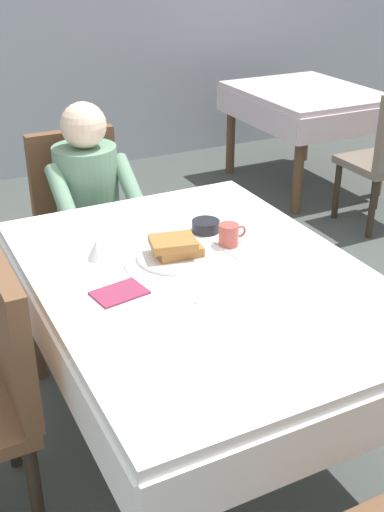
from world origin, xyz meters
The scene contains 14 objects.
ground_plane centered at (0.00, 0.00, 0.00)m, with size 14.00×14.00×0.00m, color #474C47.
dining_table_main centered at (0.00, 0.00, 0.65)m, with size 1.12×1.52×0.74m.
chair_diner centered at (-0.07, 1.17, 0.53)m, with size 0.44×0.45×0.93m.
diner_person centered at (-0.07, 1.01, 0.67)m, with size 0.40×0.43×1.12m.
plate_breakfast centered at (-0.03, 0.14, 0.75)m, with size 0.28×0.28×0.02m, color white.
breakfast_stack centered at (-0.03, 0.14, 0.79)m, with size 0.20×0.16×0.07m.
cup_coffee centered at (0.19, 0.15, 0.78)m, with size 0.11×0.08×0.08m.
bowl_butter centered at (0.17, 0.30, 0.76)m, with size 0.11×0.11×0.04m, color black.
syrup_pitcher centered at (-0.29, 0.26, 0.78)m, with size 0.08×0.08×0.07m.
fork_left_of_plate centered at (-0.22, 0.12, 0.74)m, with size 0.18×0.01×0.01m, color silver.
knife_right_of_plate centered at (0.16, 0.12, 0.74)m, with size 0.20×0.01×0.01m, color silver.
spoon_near_edge centered at (-0.04, -0.16, 0.74)m, with size 0.15×0.01×0.01m, color silver.
napkin_folded centered at (-0.31, -0.01, 0.74)m, with size 0.17×0.12×0.01m, color #8C2D4C.
background_table_far centered at (2.02, 2.18, 0.62)m, with size 0.92×1.12×0.74m.
Camera 1 is at (-0.91, -1.73, 1.80)m, focal length 45.12 mm.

